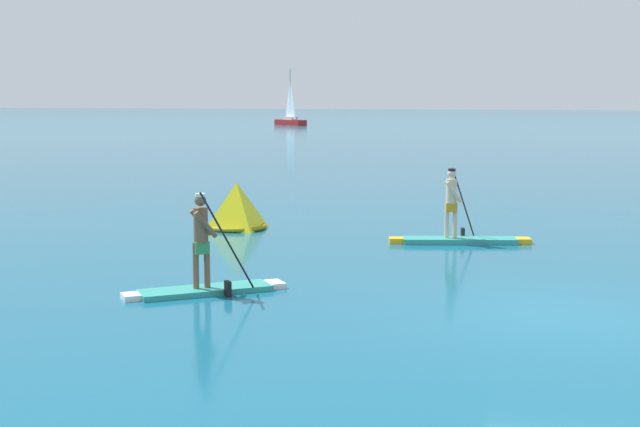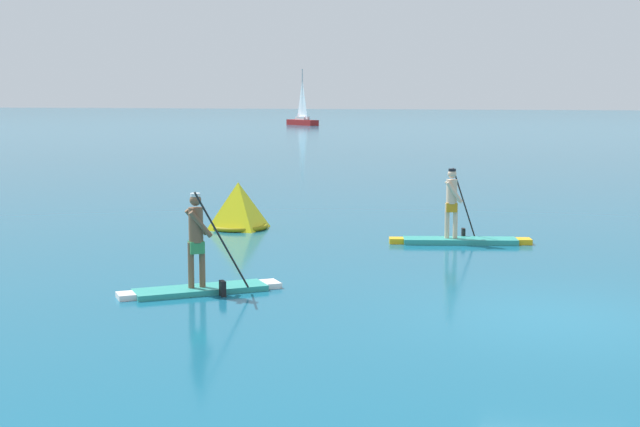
{
  "view_description": "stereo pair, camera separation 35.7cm",
  "coord_description": "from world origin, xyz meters",
  "px_view_note": "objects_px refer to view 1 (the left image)",
  "views": [
    {
      "loc": [
        0.12,
        -14.64,
        3.54
      ],
      "look_at": [
        -5.75,
        5.97,
        0.72
      ],
      "focal_mm": 50.35,
      "sensor_mm": 36.0,
      "label": 1
    },
    {
      "loc": [
        0.46,
        -14.54,
        3.54
      ],
      "look_at": [
        -5.75,
        5.97,
        0.72
      ],
      "focal_mm": 50.35,
      "sensor_mm": 36.0,
      "label": 2
    }
  ],
  "objects_px": {
    "sailboat_left_horizon": "(290,118)",
    "race_marker_buoy": "(237,208)",
    "paddleboarder_near_left": "(205,271)",
    "paddleboarder_mid_center": "(458,229)"
  },
  "relations": [
    {
      "from": "sailboat_left_horizon",
      "to": "race_marker_buoy",
      "type": "bearing_deg",
      "value": 145.0
    },
    {
      "from": "paddleboarder_near_left",
      "to": "paddleboarder_mid_center",
      "type": "relative_size",
      "value": 0.77
    },
    {
      "from": "paddleboarder_mid_center",
      "to": "race_marker_buoy",
      "type": "distance_m",
      "value": 6.04
    },
    {
      "from": "paddleboarder_mid_center",
      "to": "sailboat_left_horizon",
      "type": "distance_m",
      "value": 88.16
    },
    {
      "from": "race_marker_buoy",
      "to": "sailboat_left_horizon",
      "type": "xyz_separation_m",
      "value": [
        -24.75,
        81.89,
        0.32
      ]
    },
    {
      "from": "paddleboarder_mid_center",
      "to": "race_marker_buoy",
      "type": "height_order",
      "value": "paddleboarder_mid_center"
    },
    {
      "from": "paddleboarder_mid_center",
      "to": "paddleboarder_near_left",
      "type": "bearing_deg",
      "value": -133.17
    },
    {
      "from": "paddleboarder_near_left",
      "to": "race_marker_buoy",
      "type": "height_order",
      "value": "paddleboarder_near_left"
    },
    {
      "from": "paddleboarder_near_left",
      "to": "sailboat_left_horizon",
      "type": "xyz_separation_m",
      "value": [
        -27.05,
        89.44,
        0.48
      ]
    },
    {
      "from": "sailboat_left_horizon",
      "to": "paddleboarder_near_left",
      "type": "bearing_deg",
      "value": 145.01
    }
  ]
}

